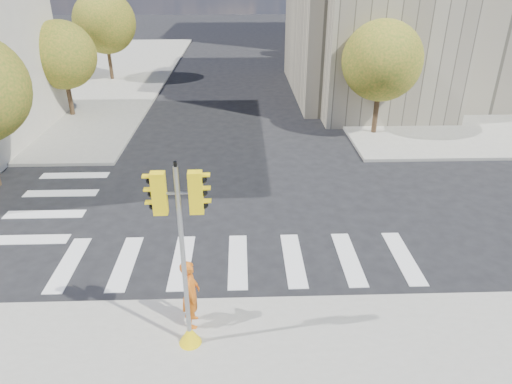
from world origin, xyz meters
TOP-DOWN VIEW (x-y plane):
  - ground at (0.00, 0.00)m, footprint 160.00×160.00m
  - sidewalk_far_right at (20.00, 26.00)m, footprint 28.00×40.00m
  - sidewalk_far_left at (-20.00, 26.00)m, footprint 28.00×40.00m
  - tree_lw_mid at (-10.50, 14.00)m, footprint 4.00×4.00m
  - tree_lw_far at (-10.50, 24.00)m, footprint 4.80×4.80m
  - tree_re_near at (7.50, 10.00)m, footprint 4.20×4.20m
  - tree_re_mid at (7.50, 22.00)m, footprint 4.60×4.60m
  - tree_re_far at (7.50, 34.00)m, footprint 4.00×4.00m
  - lamp_near at (8.00, 14.00)m, footprint 0.35×0.18m
  - lamp_far at (8.00, 28.00)m, footprint 0.35×0.18m
  - traffic_signal at (-1.27, -5.66)m, footprint 1.06×0.56m
  - photographer at (-1.27, -4.97)m, footprint 0.53×0.75m

SIDE VIEW (x-z plane):
  - ground at x=0.00m, z-range 0.00..0.00m
  - sidewalk_far_right at x=20.00m, z-range 0.00..0.15m
  - sidewalk_far_left at x=-20.00m, z-range 0.00..0.15m
  - photographer at x=-1.27m, z-range 0.15..2.08m
  - traffic_signal at x=-1.27m, z-range -0.21..4.66m
  - tree_lw_mid at x=-10.50m, z-range 0.88..6.65m
  - tree_re_far at x=7.50m, z-range 0.93..6.80m
  - tree_re_near at x=7.50m, z-range 0.97..7.13m
  - tree_re_mid at x=7.50m, z-range 1.02..7.68m
  - tree_lw_far at x=-10.50m, z-range 1.07..8.01m
  - lamp_near at x=8.00m, z-range 0.52..8.63m
  - lamp_far at x=8.00m, z-range 0.52..8.63m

